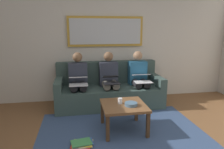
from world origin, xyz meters
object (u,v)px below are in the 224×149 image
at_px(laptop_black, 111,80).
at_px(person_right, 78,79).
at_px(framed_mirror, 106,31).
at_px(couch, 109,90).
at_px(person_middle, 109,78).
at_px(laptop_silver, 78,81).
at_px(bowl, 131,104).
at_px(coffee_table, 124,108).
at_px(cup, 120,101).
at_px(laptop_white, 142,78).
at_px(person_left, 139,76).
at_px(magazine_stack, 82,144).

height_order(laptop_black, person_right, person_right).
xyz_separation_m(framed_mirror, laptop_black, (0.00, 0.70, -0.93)).
height_order(couch, laptop_black, couch).
distance_m(couch, person_right, 0.71).
height_order(framed_mirror, person_middle, framed_mirror).
xyz_separation_m(person_right, laptop_silver, (0.00, 0.24, 0.02)).
height_order(framed_mirror, bowl, framed_mirror).
distance_m(coffee_table, cup, 0.12).
relative_size(laptop_white, person_right, 0.33).
bearing_deg(laptop_silver, cup, 126.48).
xyz_separation_m(laptop_white, laptop_black, (0.64, 0.00, -0.01)).
bearing_deg(framed_mirror, couch, 90.00).
relative_size(couch, laptop_silver, 6.06).
height_order(couch, cup, couch).
height_order(coffee_table, bowl, bowl).
bearing_deg(person_left, person_right, 0.00).
distance_m(cup, laptop_black, 0.88).
height_order(couch, magazine_stack, couch).
bearing_deg(magazine_stack, coffee_table, -152.19).
xyz_separation_m(couch, laptop_white, (-0.64, 0.31, 0.32)).
relative_size(framed_mirror, bowl, 8.41).
height_order(coffee_table, person_left, person_left).
bearing_deg(person_right, cup, 119.97).
bearing_deg(person_middle, person_left, 180.00).
height_order(bowl, magazine_stack, bowl).
height_order(person_left, person_right, same).
xyz_separation_m(couch, laptop_silver, (0.64, 0.31, 0.32)).
distance_m(coffee_table, person_middle, 1.17).
relative_size(coffee_table, magazine_stack, 2.04).
bearing_deg(person_middle, couch, -90.00).
bearing_deg(laptop_white, person_right, -10.61).
distance_m(cup, magazine_stack, 0.87).
height_order(coffee_table, cup, cup).
relative_size(couch, bowl, 11.06).
xyz_separation_m(coffee_table, laptop_white, (-0.59, -0.91, 0.25)).
bearing_deg(magazine_stack, cup, -147.35).
height_order(laptop_white, magazine_stack, laptop_white).
relative_size(person_middle, laptop_silver, 3.14).
xyz_separation_m(couch, laptop_black, (0.00, 0.31, 0.31)).
bearing_deg(framed_mirror, coffee_table, 91.74).
height_order(bowl, person_middle, person_middle).
xyz_separation_m(bowl, laptop_silver, (0.79, -0.98, 0.17)).
height_order(person_middle, laptop_silver, person_middle).
xyz_separation_m(laptop_white, laptop_silver, (1.28, 0.00, -0.00)).
distance_m(cup, laptop_white, 1.09).
height_order(person_left, laptop_white, person_left).
bearing_deg(person_left, person_middle, 0.00).
relative_size(couch, person_left, 1.93).
bearing_deg(magazine_stack, person_right, -89.64).
relative_size(couch, person_right, 1.93).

